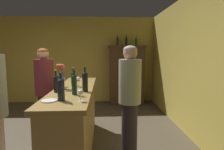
{
  "coord_description": "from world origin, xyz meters",
  "views": [
    {
      "loc": [
        1.13,
        -2.7,
        1.56
      ],
      "look_at": [
        1.27,
        0.32,
        1.2
      ],
      "focal_mm": 29.96,
      "sensor_mm": 36.0,
      "label": 1
    }
  ],
  "objects_px": {
    "bar_counter": "(75,120)",
    "bartender": "(130,97)",
    "wine_bottle_pinot": "(85,81)",
    "wine_bottle_riesling": "(56,83)",
    "display_bottle_left": "(118,41)",
    "patron_in_grey": "(45,84)",
    "wine_glass_mid": "(73,75)",
    "wine_glass_spare": "(78,79)",
    "flower_arrangement": "(61,76)",
    "patron_redhead": "(45,90)",
    "display_cabinet": "(127,74)",
    "display_bottle_center": "(136,41)",
    "wine_bottle_syrah": "(74,83)",
    "wine_glass_front": "(63,80)",
    "wine_bottle_malbec": "(73,78)",
    "wine_glass_rear": "(81,93)",
    "wine_bottle_rose": "(61,88)",
    "cheese_plate": "(49,101)",
    "display_bottle_midleft": "(126,41)"
  },
  "relations": [
    {
      "from": "bar_counter",
      "to": "bartender",
      "type": "relative_size",
      "value": 1.38
    },
    {
      "from": "wine_bottle_pinot",
      "to": "wine_bottle_riesling",
      "type": "bearing_deg",
      "value": -175.74
    },
    {
      "from": "display_bottle_left",
      "to": "patron_in_grey",
      "type": "relative_size",
      "value": 0.21
    },
    {
      "from": "wine_glass_mid",
      "to": "patron_in_grey",
      "type": "bearing_deg",
      "value": 141.48
    },
    {
      "from": "wine_glass_spare",
      "to": "display_bottle_left",
      "type": "xyz_separation_m",
      "value": [
        0.82,
        2.72,
        0.77
      ]
    },
    {
      "from": "wine_bottle_riesling",
      "to": "flower_arrangement",
      "type": "height_order",
      "value": "flower_arrangement"
    },
    {
      "from": "patron_redhead",
      "to": "patron_in_grey",
      "type": "relative_size",
      "value": 1.05
    },
    {
      "from": "display_cabinet",
      "to": "display_bottle_center",
      "type": "distance_m",
      "value": 1.02
    },
    {
      "from": "wine_bottle_syrah",
      "to": "wine_glass_front",
      "type": "relative_size",
      "value": 2.06
    },
    {
      "from": "wine_bottle_malbec",
      "to": "wine_glass_mid",
      "type": "xyz_separation_m",
      "value": [
        -0.09,
        0.56,
        -0.02
      ]
    },
    {
      "from": "wine_bottle_pinot",
      "to": "wine_glass_rear",
      "type": "relative_size",
      "value": 2.53
    },
    {
      "from": "wine_bottle_malbec",
      "to": "patron_in_grey",
      "type": "distance_m",
      "value": 1.42
    },
    {
      "from": "patron_redhead",
      "to": "bartender",
      "type": "xyz_separation_m",
      "value": [
        1.42,
        -0.73,
        0.02
      ]
    },
    {
      "from": "wine_glass_spare",
      "to": "flower_arrangement",
      "type": "distance_m",
      "value": 0.27
    },
    {
      "from": "display_cabinet",
      "to": "display_bottle_left",
      "type": "bearing_deg",
      "value": 180.0
    },
    {
      "from": "display_cabinet",
      "to": "display_bottle_left",
      "type": "xyz_separation_m",
      "value": [
        -0.28,
        0.0,
        0.99
      ]
    },
    {
      "from": "wine_glass_front",
      "to": "patron_redhead",
      "type": "relative_size",
      "value": 0.09
    },
    {
      "from": "wine_bottle_rose",
      "to": "wine_glass_mid",
      "type": "relative_size",
      "value": 1.92
    },
    {
      "from": "wine_glass_spare",
      "to": "patron_in_grey",
      "type": "height_order",
      "value": "patron_in_grey"
    },
    {
      "from": "bar_counter",
      "to": "bartender",
      "type": "xyz_separation_m",
      "value": [
        0.82,
        -0.25,
        0.41
      ]
    },
    {
      "from": "wine_bottle_syrah",
      "to": "display_bottle_center",
      "type": "height_order",
      "value": "display_bottle_center"
    },
    {
      "from": "wine_glass_front",
      "to": "display_bottle_left",
      "type": "xyz_separation_m",
      "value": [
        1.07,
        2.7,
        0.77
      ]
    },
    {
      "from": "cheese_plate",
      "to": "display_bottle_left",
      "type": "distance_m",
      "value": 3.84
    },
    {
      "from": "wine_bottle_rose",
      "to": "wine_bottle_pinot",
      "type": "bearing_deg",
      "value": 65.26
    },
    {
      "from": "wine_bottle_malbec",
      "to": "display_bottle_left",
      "type": "distance_m",
      "value": 2.88
    },
    {
      "from": "wine_bottle_rose",
      "to": "bartender",
      "type": "relative_size",
      "value": 0.19
    },
    {
      "from": "display_cabinet",
      "to": "cheese_plate",
      "type": "height_order",
      "value": "display_cabinet"
    },
    {
      "from": "wine_bottle_syrah",
      "to": "cheese_plate",
      "type": "distance_m",
      "value": 0.42
    },
    {
      "from": "wine_glass_mid",
      "to": "wine_glass_spare",
      "type": "relative_size",
      "value": 1.0
    },
    {
      "from": "wine_bottle_rose",
      "to": "display_bottle_left",
      "type": "xyz_separation_m",
      "value": [
        0.9,
        3.57,
        0.74
      ]
    },
    {
      "from": "wine_bottle_malbec",
      "to": "patron_redhead",
      "type": "height_order",
      "value": "patron_redhead"
    },
    {
      "from": "wine_bottle_riesling",
      "to": "patron_redhead",
      "type": "height_order",
      "value": "patron_redhead"
    },
    {
      "from": "wine_glass_mid",
      "to": "bartender",
      "type": "relative_size",
      "value": 0.1
    },
    {
      "from": "wine_bottle_rose",
      "to": "wine_bottle_riesling",
      "type": "bearing_deg",
      "value": 110.37
    },
    {
      "from": "wine_bottle_pinot",
      "to": "flower_arrangement",
      "type": "relative_size",
      "value": 0.92
    },
    {
      "from": "display_bottle_midleft",
      "to": "wine_bottle_syrah",
      "type": "bearing_deg",
      "value": -108.01
    },
    {
      "from": "flower_arrangement",
      "to": "display_bottle_left",
      "type": "distance_m",
      "value": 3.11
    },
    {
      "from": "wine_glass_spare",
      "to": "wine_bottle_riesling",
      "type": "bearing_deg",
      "value": -121.63
    },
    {
      "from": "wine_bottle_rose",
      "to": "patron_in_grey",
      "type": "bearing_deg",
      "value": 111.56
    },
    {
      "from": "bar_counter",
      "to": "flower_arrangement",
      "type": "xyz_separation_m",
      "value": [
        -0.19,
        -0.04,
        0.69
      ]
    },
    {
      "from": "display_cabinet",
      "to": "patron_redhead",
      "type": "relative_size",
      "value": 1.08
    },
    {
      "from": "wine_bottle_malbec",
      "to": "bartender",
      "type": "relative_size",
      "value": 0.18
    },
    {
      "from": "display_cabinet",
      "to": "wine_glass_spare",
      "type": "distance_m",
      "value": 2.95
    },
    {
      "from": "display_cabinet",
      "to": "display_bottle_left",
      "type": "relative_size",
      "value": 5.46
    },
    {
      "from": "bar_counter",
      "to": "wine_glass_spare",
      "type": "xyz_separation_m",
      "value": [
        0.05,
        0.08,
        0.63
      ]
    },
    {
      "from": "wine_bottle_riesling",
      "to": "display_cabinet",
      "type": "bearing_deg",
      "value": 66.59
    },
    {
      "from": "wine_bottle_syrah",
      "to": "wine_glass_mid",
      "type": "distance_m",
      "value": 1.22
    },
    {
      "from": "flower_arrangement",
      "to": "bartender",
      "type": "xyz_separation_m",
      "value": [
        1.01,
        -0.21,
        -0.29
      ]
    },
    {
      "from": "display_cabinet",
      "to": "bartender",
      "type": "relative_size",
      "value": 1.07
    },
    {
      "from": "flower_arrangement",
      "to": "patron_redhead",
      "type": "bearing_deg",
      "value": 128.75
    }
  ]
}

